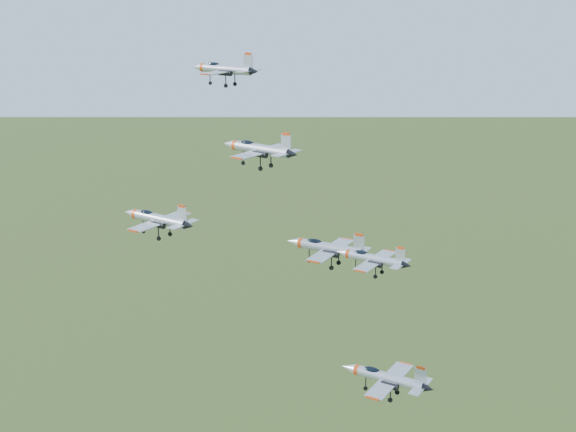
% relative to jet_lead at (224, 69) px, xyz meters
% --- Properties ---
extents(jet_lead, '(13.15, 10.99, 3.52)m').
position_rel_jet_lead_xyz_m(jet_lead, '(0.00, 0.00, 0.00)').
color(jet_lead, '#B2B7BF').
extents(jet_left_high, '(13.60, 11.45, 3.66)m').
position_rel_jet_lead_xyz_m(jet_left_high, '(11.58, -10.99, -9.74)').
color(jet_left_high, '#B2B7BF').
extents(jet_right_high, '(12.17, 10.19, 3.26)m').
position_rel_jet_lead_xyz_m(jet_right_high, '(4.91, -27.63, -16.53)').
color(jet_right_high, '#B2B7BF').
extents(jet_left_low, '(13.87, 11.47, 3.71)m').
position_rel_jet_lead_xyz_m(jet_left_low, '(21.39, -8.29, -24.23)').
color(jet_left_low, '#B2B7BF').
extents(jet_right_low, '(10.45, 8.71, 2.79)m').
position_rel_jet_lead_xyz_m(jet_right_low, '(33.01, -22.31, -19.61)').
color(jet_right_low, '#B2B7BF').
extents(jet_trail, '(13.83, 11.48, 3.69)m').
position_rel_jet_lead_xyz_m(jet_trail, '(33.44, -15.99, -39.08)').
color(jet_trail, '#B2B7BF').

